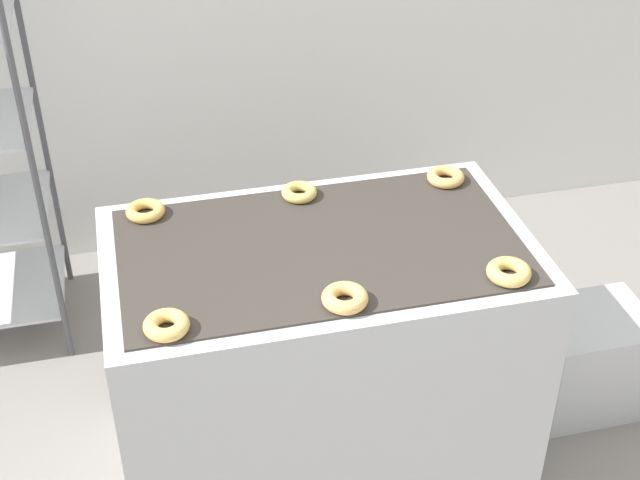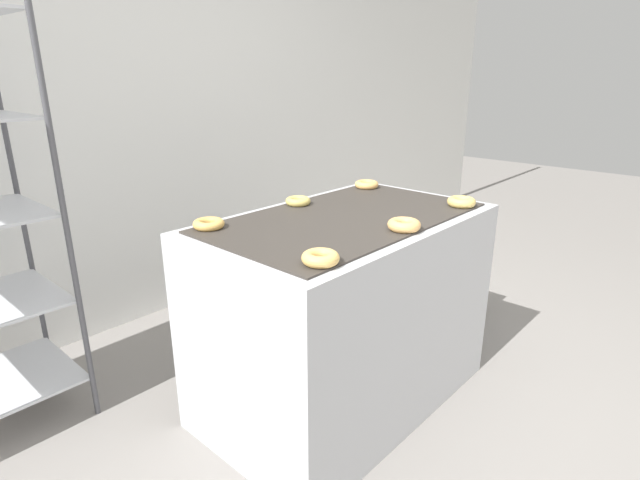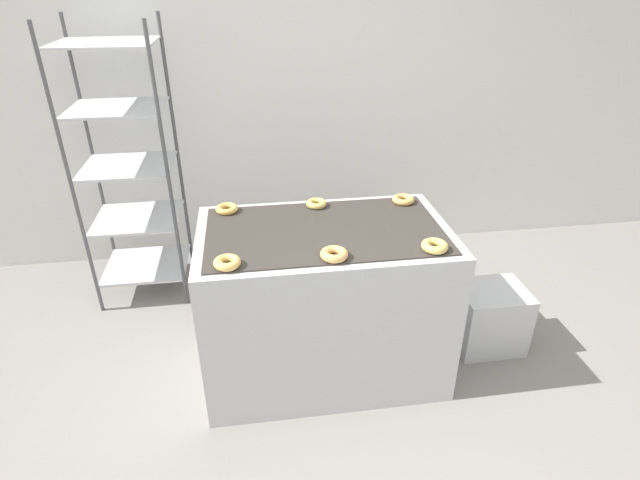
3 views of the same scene
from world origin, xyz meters
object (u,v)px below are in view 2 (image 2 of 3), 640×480
(donut_near_left, at_px, (320,258))
(donut_far_right, at_px, (367,184))
(donut_near_right, at_px, (461,202))
(donut_far_center, at_px, (298,201))
(fryer_machine, at_px, (345,311))
(glaze_bin, at_px, (445,290))
(donut_far_left, at_px, (209,224))
(donut_near_center, at_px, (404,225))

(donut_near_left, distance_m, donut_far_right, 1.12)
(donut_near_right, relative_size, donut_far_center, 1.11)
(fryer_machine, height_order, donut_far_center, donut_far_center)
(glaze_bin, distance_m, donut_near_right, 0.95)
(donut_near_left, bearing_deg, donut_far_center, 50.00)
(glaze_bin, relative_size, donut_far_left, 3.25)
(fryer_machine, bearing_deg, donut_far_center, 89.68)
(donut_near_right, height_order, donut_far_right, donut_near_right)
(glaze_bin, distance_m, donut_far_right, 0.92)
(fryer_machine, height_order, donut_far_left, donut_far_left)
(fryer_machine, xyz_separation_m, donut_near_right, (0.48, -0.28, 0.47))
(donut_near_left, relative_size, donut_near_center, 0.95)
(donut_near_right, bearing_deg, donut_far_center, 130.16)
(donut_near_left, height_order, donut_far_right, donut_near_left)
(donut_near_center, bearing_deg, donut_near_left, -179.77)
(donut_far_right, bearing_deg, donut_far_left, 178.73)
(glaze_bin, distance_m, donut_far_center, 1.27)
(donut_near_right, relative_size, donut_far_right, 1.02)
(donut_far_left, bearing_deg, glaze_bin, -9.44)
(glaze_bin, bearing_deg, donut_near_left, -167.70)
(donut_near_center, distance_m, donut_near_right, 0.48)
(fryer_machine, xyz_separation_m, glaze_bin, (1.02, 0.04, -0.25))
(donut_near_center, relative_size, donut_far_right, 1.03)
(glaze_bin, xyz_separation_m, donut_near_right, (-0.54, -0.32, 0.72))
(fryer_machine, bearing_deg, donut_far_left, 149.53)
(donut_far_center, bearing_deg, donut_near_left, -130.00)
(donut_near_left, distance_m, donut_near_right, 0.96)
(glaze_bin, bearing_deg, donut_far_left, 170.56)
(donut_near_left, xyz_separation_m, donut_near_center, (0.48, 0.00, 0.00))
(donut_far_center, distance_m, donut_far_right, 0.49)
(donut_near_right, distance_m, donut_far_left, 1.13)
(donut_near_right, relative_size, donut_far_left, 1.04)
(fryer_machine, distance_m, donut_near_center, 0.55)
(donut_far_left, bearing_deg, donut_far_right, -1.27)
(fryer_machine, relative_size, donut_near_left, 10.56)
(donut_near_center, distance_m, donut_far_left, 0.76)
(donut_near_left, bearing_deg, glaze_bin, 12.30)
(donut_near_center, relative_size, donut_near_right, 1.01)
(donut_far_left, bearing_deg, donut_far_center, -0.34)
(donut_near_right, xyz_separation_m, donut_far_right, (0.01, 0.55, -0.00))
(fryer_machine, distance_m, donut_near_right, 0.73)
(donut_near_center, relative_size, donut_far_left, 1.05)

